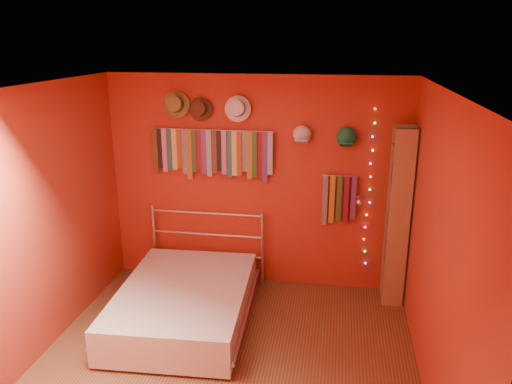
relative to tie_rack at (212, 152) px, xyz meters
The scene contains 16 objects.
ground 2.39m from the tie_rack, 73.35° to the right, with size 3.50×3.50×0.00m, color #52391C.
back_wall 0.63m from the tie_rack, ahead, with size 3.50×0.02×2.50m, color #9E3719.
right_wall 2.84m from the tie_rack, 36.78° to the right, with size 0.02×3.50×2.50m, color #9E3719.
left_wall 2.13m from the tie_rack, 126.49° to the right, with size 0.02×3.50×2.50m, color #9E3719.
ceiling 1.97m from the tie_rack, 73.35° to the right, with size 3.50×3.50×0.02m, color white.
tie_rack is the anchor object (origin of this frame).
small_tie_rack 1.55m from the tie_rack, ahead, with size 0.40×0.03×0.60m.
fedora_olive 0.68m from the tie_rack, behind, with size 0.31×0.17×0.31m.
fedora_brown 0.51m from the tie_rack, 167.15° to the right, with size 0.26×0.14×0.26m.
fedora_white 0.60m from the tie_rack, ahead, with size 0.30×0.16×0.29m.
cap_white 1.06m from the tie_rack, ahead, with size 0.19×0.24×0.19m.
cap_green 1.54m from the tie_rack, ahead, with size 0.20×0.25×0.20m.
fairy_lights 1.84m from the tie_rack, ahead, with size 0.06×0.02×1.83m.
reading_lamp 1.76m from the tie_rack, ahead, with size 0.07×0.30×0.09m.
bookshelf 2.25m from the tie_rack, ahead, with size 0.25×0.34×2.00m.
bed 1.73m from the tie_rack, 94.69° to the right, with size 1.48×1.94×0.92m.
Camera 1 is at (0.94, -3.78, 2.89)m, focal length 35.00 mm.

